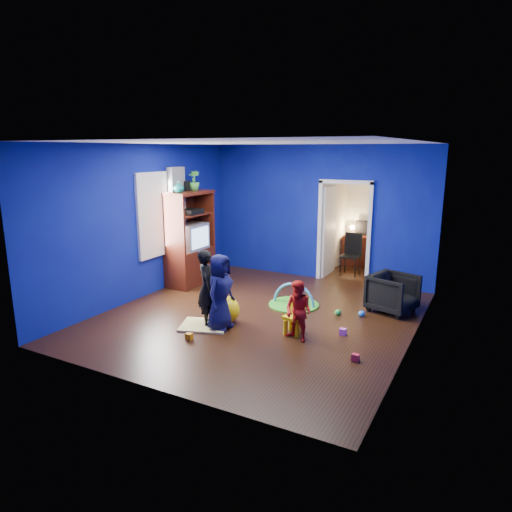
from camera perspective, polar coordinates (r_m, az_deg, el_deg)
The scene contains 33 objects.
floor at distance 7.90m, azimuth 0.36°, elevation -7.53°, with size 5.00×5.50×0.01m, color black.
ceiling at distance 7.39m, azimuth 0.40°, elevation 14.00°, with size 5.00×5.50×0.01m, color white.
wall_back at distance 10.00m, azimuth 7.77°, elevation 5.33°, with size 5.00×0.02×2.90m, color navy.
wall_front at distance 5.29m, azimuth -13.63°, elevation -1.92°, with size 5.00×0.02×2.90m, color navy.
wall_left at distance 8.94m, azimuth -13.99°, elevation 4.14°, with size 0.02×5.50×2.90m, color navy.
wall_right at distance 6.74m, azimuth 19.54°, elevation 0.91°, with size 0.02×5.50×2.90m, color navy.
alcove at distance 10.67m, azimuth 12.42°, elevation 4.55°, with size 1.00×1.75×2.50m, color silver, non-canonical shape.
armchair at distance 8.37m, azimuth 16.74°, elevation -4.47°, with size 0.72×0.74×0.67m, color black.
child_black at distance 7.39m, azimuth -6.14°, elevation -3.96°, with size 0.46×0.30×1.25m, color black.
child_navy at distance 7.21m, azimuth -4.51°, elevation -4.50°, with size 0.60×0.39×1.22m, color #0F1739.
toddler_red at distance 6.83m, azimuth 5.31°, elevation -6.88°, with size 0.45×0.35×0.92m, color red.
vase at distance 9.26m, azimuth -9.63°, elevation 8.51°, with size 0.21×0.21×0.22m, color #0D676E.
potted_plant at distance 9.67m, azimuth -7.75°, elevation 9.33°, with size 0.23×0.23×0.41m, color green.
tv_armoire at distance 9.65m, azimuth -8.30°, elevation 2.20°, with size 0.58×1.14×1.96m, color #42180B.
crt_tv at distance 9.62m, azimuth -8.11°, elevation 2.41°, with size 0.46×0.70×0.54m, color silver.
yellow_blanket at distance 7.52m, azimuth -6.46°, elevation -8.61°, with size 0.75×0.60×0.03m, color #F2E07A.
hopper_ball at distance 7.56m, azimuth -3.75°, elevation -6.73°, with size 0.45×0.45×0.45m, color yellow.
kid_chair at distance 7.13m, azimuth 4.78°, elevation -7.78°, with size 0.28×0.28×0.50m, color yellow.
play_mat at distance 8.46m, azimuth 4.74°, elevation -6.06°, with size 0.92×0.92×0.02m, color green.
toy_arch at distance 8.46m, azimuth 4.74°, elevation -6.01°, with size 0.82×0.82×0.05m, color #3F8CD8.
window_left at distance 9.17m, azimuth -12.50°, elevation 5.07°, with size 0.03×0.95×1.55m, color white.
curtain at distance 9.57m, azimuth -9.75°, elevation 3.70°, with size 0.14×0.42×2.40m, color slate.
doorway at distance 9.87m, azimuth 10.96°, elevation 2.76°, with size 1.16×0.10×2.10m, color white.
study_desk at distance 11.43m, azimuth 13.08°, elevation 0.61°, with size 0.88×0.44×0.75m, color #3D140A.
desk_monitor at distance 11.43m, azimuth 13.39°, elevation 3.54°, with size 0.40×0.05×0.32m, color black.
desk_lamp at distance 11.45m, azimuth 11.95°, elevation 3.52°, with size 0.14×0.14×0.14m, color #FFD88C.
folding_chair at distance 10.50m, azimuth 11.72°, elevation 0.06°, with size 0.40×0.40×0.92m, color black.
book_shelf at distance 11.30m, azimuth 13.67°, elevation 8.88°, with size 0.88×0.24×0.04m, color white.
toy_0 at distance 6.46m, azimuth 12.33°, elevation -12.30°, with size 0.10×0.08×0.10m, color red.
toy_1 at distance 8.07m, azimuth 13.07°, elevation -7.01°, with size 0.11×0.11×0.11m, color blue.
toy_2 at distance 7.03m, azimuth -8.36°, elevation -9.94°, with size 0.10×0.08×0.10m, color orange.
toy_3 at distance 8.05m, azimuth 10.20°, elevation -6.93°, with size 0.11×0.11×0.11m, color green.
toy_4 at distance 7.26m, azimuth 10.80°, elevation -9.28°, with size 0.10×0.08×0.10m, color #D550CF.
Camera 1 is at (3.44, -6.54, 2.79)m, focal length 32.00 mm.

